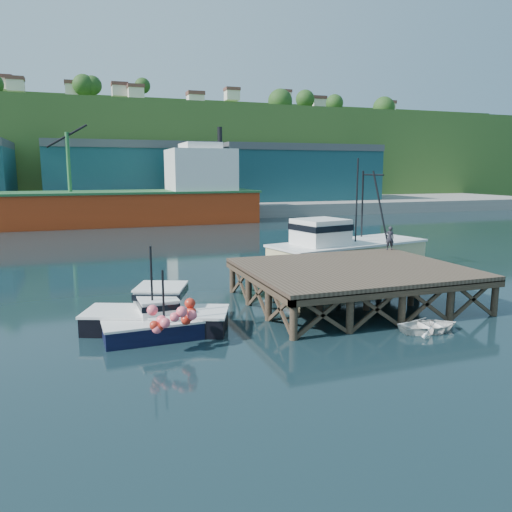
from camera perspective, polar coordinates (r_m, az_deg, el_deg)
name	(u,v)px	position (r m, az deg, el deg)	size (l,w,h in m)	color
ground	(262,312)	(26.92, 0.64, -6.39)	(300.00, 300.00, 0.00)	black
wharf	(354,270)	(28.61, 11.18, -1.61)	(12.00, 10.00, 2.62)	brown
far_quay	(131,206)	(94.92, -14.09, 5.54)	(160.00, 40.00, 2.00)	gray
warehouse_mid	(133,176)	(89.73, -13.92, 8.84)	(28.00, 16.00, 9.00)	#17464E
warehouse_right	(292,176)	(97.39, 4.15, 9.15)	(30.00, 16.00, 9.00)	#17464E
cargo_ship	(83,201)	(72.41, -19.18, 5.91)	(55.50, 10.00, 13.75)	red
hillside	(117,155)	(124.65, -15.64, 11.02)	(220.00, 50.00, 22.00)	#2D511E
boat_navy	(161,323)	(23.28, -10.81, -7.49)	(5.24, 2.85, 3.23)	black
boat_black	(158,313)	(24.38, -11.15, -6.44)	(7.14, 5.93, 4.14)	black
trawler	(345,248)	(38.30, 10.18, 0.95)	(13.20, 7.12, 8.39)	beige
dinghy	(429,326)	(24.96, 19.19, -7.53)	(2.09, 2.93, 0.61)	white
dockworker	(390,238)	(35.14, 15.03, 1.98)	(0.59, 0.39, 1.62)	black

